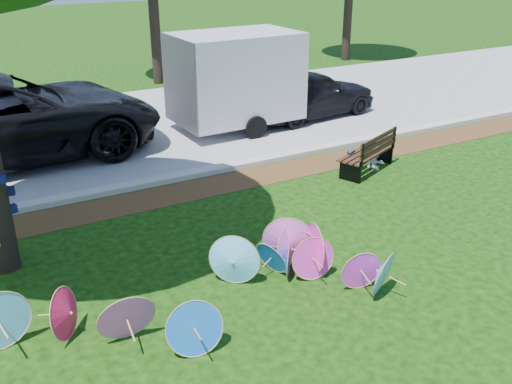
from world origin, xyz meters
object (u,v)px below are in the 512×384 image
dark_pickup (310,94)px  person_left (352,149)px  parasol_pile (236,274)px  park_bench (366,152)px  black_van (2,119)px  person_right (377,146)px  cargo_trailer (236,76)px

dark_pickup → person_left: dark_pickup is taller
parasol_pile → park_bench: size_ratio=3.43×
black_van → person_left: (6.55, -4.55, -0.46)m
person_right → black_van: bearing=139.2°
parasol_pile → park_bench: 5.66m
park_bench → parasol_pile: bearing=-170.7°
person_left → park_bench: bearing=-1.7°
person_left → person_right: (0.70, 0.00, -0.04)m
black_van → park_bench: black_van is taller
dark_pickup → cargo_trailer: bearing=82.6°
parasol_pile → person_right: (5.14, 3.06, 0.15)m
park_bench → black_van: bearing=123.4°
cargo_trailer → person_left: bearing=-82.1°
person_right → cargo_trailer: bearing=99.9°
parasol_pile → dark_pickup: size_ratio=1.42×
person_left → black_van: bearing=151.6°
person_right → park_bench: bearing=179.4°
black_van → dark_pickup: bearing=-95.8°
park_bench → person_right: size_ratio=1.63×
parasol_pile → dark_pickup: (6.10, 7.20, 0.33)m
cargo_trailer → park_bench: 4.47m
black_van → cargo_trailer: 5.87m
cargo_trailer → person_left: (0.71, -4.18, -0.88)m
dark_pickup → person_right: bearing=160.7°
park_bench → person_left: person_left is taller
dark_pickup → cargo_trailer: cargo_trailer is taller
black_van → person_right: (7.25, -4.55, -0.49)m
parasol_pile → person_left: bearing=34.6°
parasol_pile → black_van: (-2.11, 7.61, 0.64)m
person_left → dark_pickup: bearing=74.6°
black_van → person_right: 8.57m
parasol_pile → person_left: 5.40m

